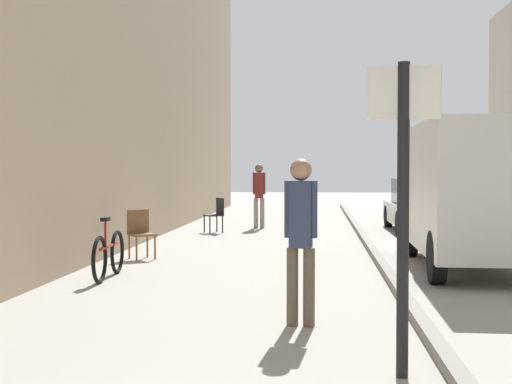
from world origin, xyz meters
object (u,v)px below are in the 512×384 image
cafe_chair_by_doorway (140,230)px  parked_car (424,206)px  street_sign_post (403,191)px  bicycle_leaning (109,254)px  pedestrian_mid_block (301,230)px  pedestrian_main_foreground (259,191)px  cafe_chair_near_window (216,212)px  delivery_van (475,192)px

cafe_chair_by_doorway → parked_car: bearing=-169.5°
street_sign_post → bicycle_leaning: 6.60m
pedestrian_mid_block → pedestrian_main_foreground: bearing=103.0°
parked_car → cafe_chair_near_window: parked_car is taller
delivery_van → bicycle_leaning: 6.25m
delivery_van → cafe_chair_by_doorway: bearing=171.8°
pedestrian_mid_block → bicycle_leaning: (-3.09, 3.23, -0.68)m
parked_car → cafe_chair_near_window: 5.73m
pedestrian_main_foreground → cafe_chair_by_doorway: (-1.71, -7.42, -0.53)m
pedestrian_mid_block → parked_car: pedestrian_mid_block is taller
pedestrian_mid_block → parked_car: bearing=82.5°
street_sign_post → cafe_chair_by_doorway: 8.79m
street_sign_post → cafe_chair_by_doorway: (-4.10, 7.71, -1.00)m
pedestrian_mid_block → bicycle_leaning: 4.52m
pedestrian_mid_block → bicycle_leaning: size_ratio=1.04×
pedestrian_mid_block → street_sign_post: (0.88, -1.91, 0.49)m
pedestrian_main_foreground → cafe_chair_by_doorway: pedestrian_main_foreground is taller
pedestrian_main_foreground → parked_car: pedestrian_main_foreground is taller
street_sign_post → cafe_chair_near_window: size_ratio=2.77×
parked_car → pedestrian_mid_block: bearing=-104.7°
pedestrian_main_foreground → street_sign_post: bearing=-84.3°
pedestrian_main_foreground → cafe_chair_near_window: (-1.04, -1.56, -0.53)m
pedestrian_main_foreground → bicycle_leaning: 10.14m
pedestrian_main_foreground → delivery_van: 9.48m
pedestrian_mid_block → street_sign_post: bearing=-58.7°
pedestrian_main_foreground → pedestrian_mid_block: pedestrian_main_foreground is taller
parked_car → cafe_chair_near_window: bearing=-172.6°
pedestrian_mid_block → street_sign_post: street_sign_post is taller
pedestrian_mid_block → parked_car: 12.87m
parked_car → street_sign_post: bearing=-99.5°
pedestrian_mid_block → street_sign_post: 2.16m
street_sign_post → cafe_chair_near_window: (-3.44, 13.58, -1.00)m
pedestrian_mid_block → parked_car: size_ratio=0.44×
pedestrian_main_foreground → cafe_chair_near_window: bearing=-127.1°
delivery_van → pedestrian_mid_block: bearing=-119.8°
delivery_van → pedestrian_main_foreground: bearing=118.6°
pedestrian_main_foreground → delivery_van: (4.39, -8.40, 0.25)m
pedestrian_main_foreground → cafe_chair_by_doorway: bearing=-106.2°
delivery_van → bicycle_leaning: bearing=-164.1°
bicycle_leaning → street_sign_post: bearing=-53.4°
bicycle_leaning → cafe_chair_by_doorway: 2.58m
parked_car → street_sign_post: 14.58m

